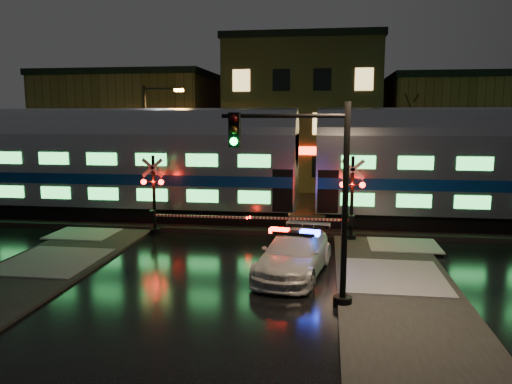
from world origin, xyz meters
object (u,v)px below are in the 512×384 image
police_car (294,254)px  crossing_signal_right (344,207)px  traffic_light (312,200)px  streetlight (150,139)px  crossing_signal_left (161,203)px

police_car → crossing_signal_right: bearing=79.4°
crossing_signal_right → traffic_light: (-1.20, -8.14, 1.64)m
police_car → streetlight: streetlight is taller
police_car → traffic_light: 3.94m
police_car → traffic_light: bearing=-66.7°
streetlight → traffic_light: bearing=-54.9°
streetlight → crossing_signal_right: bearing=-29.9°
crossing_signal_right → crossing_signal_left: crossing_signal_right is taller
crossing_signal_left → traffic_light: bearing=-47.3°
crossing_signal_right → crossing_signal_left: bearing=-180.0°
crossing_signal_left → streetlight: bearing=113.5°
crossing_signal_left → traffic_light: traffic_light is taller
crossing_signal_left → streetlight: 7.81m
traffic_light → crossing_signal_left: bearing=129.2°
crossing_signal_left → streetlight: (-2.91, 6.70, 2.77)m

